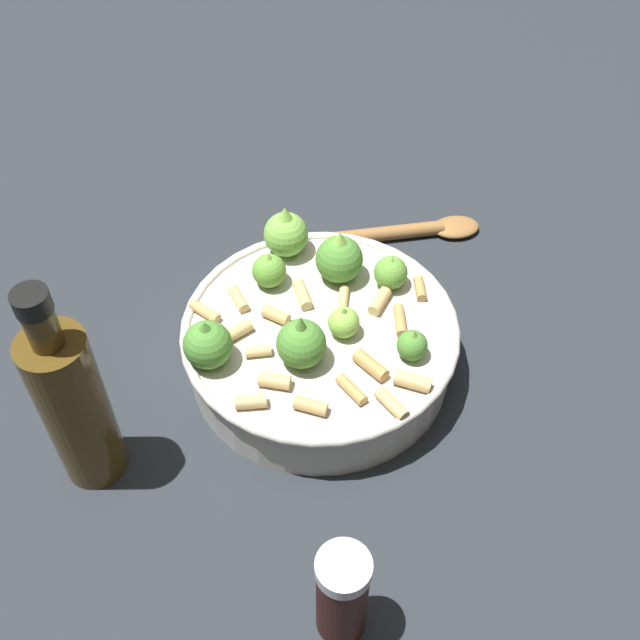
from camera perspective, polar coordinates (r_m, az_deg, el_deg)
ground_plane at (r=0.74m, az=0.00°, el=-3.28°), size 2.40×2.40×0.00m
cooking_pan at (r=0.71m, az=-0.14°, el=-1.30°), size 0.25×0.25×0.11m
pepper_shaker at (r=0.57m, az=1.65°, el=-19.67°), size 0.04×0.04×0.10m
olive_oil_bottle at (r=0.63m, az=-17.78°, el=-5.95°), size 0.05×0.05×0.21m
wooden_spoon at (r=0.86m, az=5.88°, el=6.46°), size 0.17×0.16×0.02m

